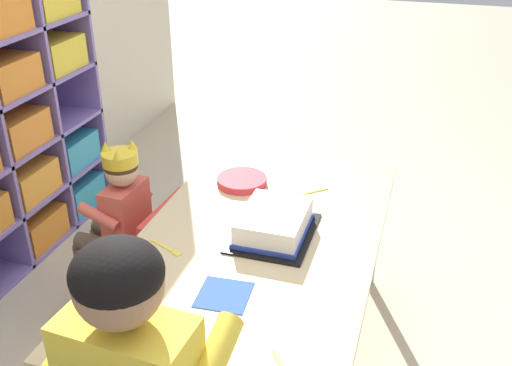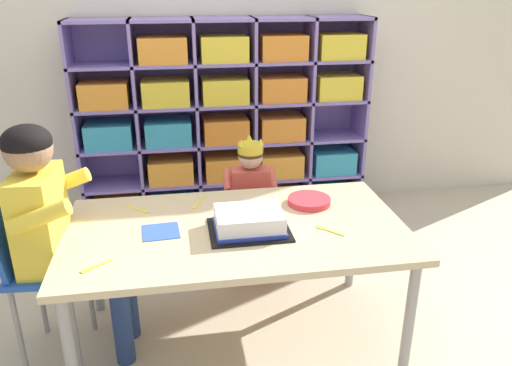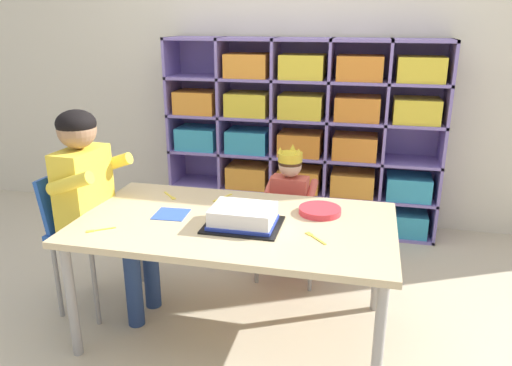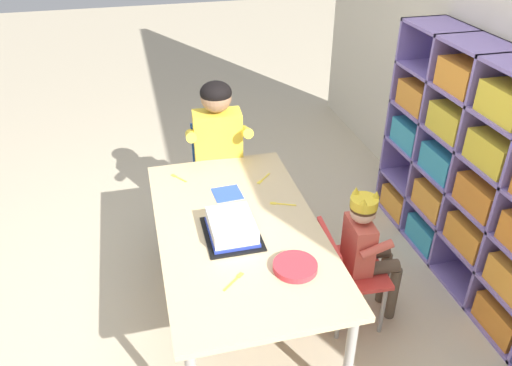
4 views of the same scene
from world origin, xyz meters
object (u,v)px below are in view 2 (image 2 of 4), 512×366
Objects in this scene: paper_plate_stack at (309,201)px; fork_scattered_mid_table at (139,210)px; child_with_crown at (250,188)px; fork_beside_plate_stack at (328,230)px; fork_at_table_front_edge at (95,267)px; adult_helper_seated at (56,219)px; activity_table at (236,237)px; fork_by_napkin at (198,203)px; classroom_chair_blue at (252,220)px; classroom_chair_adult_side at (36,263)px; birthday_cake_on_tray at (249,222)px.

paper_plate_stack reaches higher than fork_scattered_mid_table.
child_with_crown is 0.79m from fork_beside_plate_stack.
child_with_crown is 7.16× the size of fork_at_table_front_edge.
adult_helper_seated is at bearing 87.05° from fork_at_table_front_edge.
fork_by_napkin is (-0.15, 0.27, 0.05)m from activity_table.
classroom_chair_blue is 0.76× the size of classroom_chair_adult_side.
fork_by_napkin is (0.28, 0.03, -0.00)m from fork_scattered_mid_table.
child_with_crown is 1.08× the size of classroom_chair_adult_side.
fork_at_table_front_edge is at bearing 54.15° from child_with_crown.
fork_scattered_mid_table is at bearing 150.53° from activity_table.
fork_at_table_front_edge is at bearing -123.38° from fork_beside_plate_stack.
classroom_chair_blue is at bearing -59.77° from classroom_chair_adult_side.
fork_beside_plate_stack is (0.38, -0.10, 0.05)m from activity_table.
classroom_chair_blue is 0.66m from birthday_cake_on_tray.
adult_helper_seated is 0.39m from fork_scattered_mid_table.
activity_table is 0.67m from child_with_crown.
activity_table is at bearing 77.47° from classroom_chair_blue.
adult_helper_seated is at bearing 134.49° from fork_by_napkin.
birthday_cake_on_tray reaches higher than fork_by_napkin.
classroom_chair_blue is 1.08m from adult_helper_seated.
birthday_cake_on_tray is 3.03× the size of fork_at_table_front_edge.
adult_helper_seated reaches higher than classroom_chair_adult_side.
fork_at_table_front_edge is at bearing -162.18° from birthday_cake_on_tray.
fork_scattered_mid_table is at bearing 30.94° from classroom_chair_blue.
fork_scattered_mid_table is (-0.43, 0.24, 0.05)m from activity_table.
fork_at_table_front_edge is (-0.57, -0.24, 0.05)m from activity_table.
classroom_chair_blue is at bearing -24.68° from fork_by_napkin.
fork_beside_plate_stack is at bearing -101.62° from fork_by_napkin.
activity_table is 2.57× the size of classroom_chair_blue.
paper_plate_stack is (0.22, -0.36, 0.26)m from classroom_chair_blue.
activity_table is at bearing -88.81° from adult_helper_seated.
activity_table is 10.73× the size of fork_by_napkin.
fork_by_napkin is at bearing 53.85° from child_with_crown.
fork_at_table_front_edge is (0.29, -0.29, 0.13)m from classroom_chair_adult_side.
classroom_chair_adult_side is 0.49m from fork_scattered_mid_table.
birthday_cake_on_tray reaches higher than fork_beside_plate_stack.
fork_scattered_mid_table is at bearing 148.94° from birthday_cake_on_tray.
adult_helper_seated is at bearing 32.58° from classroom_chair_blue.
birthday_cake_on_tray is at bearing -145.19° from paper_plate_stack.
classroom_chair_blue is (0.16, 0.54, -0.20)m from activity_table.
fork_scattered_mid_table is at bearing -53.70° from adult_helper_seated.
classroom_chair_adult_side reaches higher than birthday_cake_on_tray.
activity_table is 0.31m from fork_by_napkin.
activity_table is 0.60m from classroom_chair_blue.
child_with_crown is (0.16, 0.64, -0.05)m from activity_table.
classroom_chair_adult_side is at bearing 29.37° from classroom_chair_blue.
child_with_crown reaches higher than activity_table.
child_with_crown reaches higher than fork_by_napkin.
paper_plate_stack is (1.12, 0.14, -0.06)m from adult_helper_seated.
fork_beside_plate_stack is at bearing 112.96° from classroom_chair_blue.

